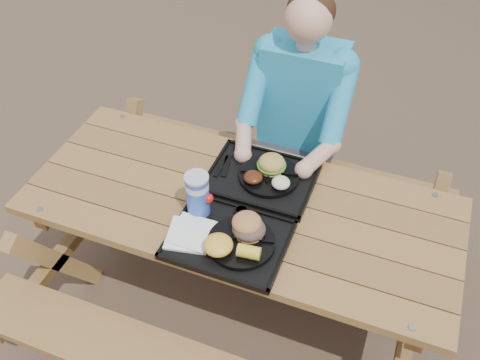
% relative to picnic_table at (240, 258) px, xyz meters
% --- Properties ---
extents(ground, '(60.00, 60.00, 0.00)m').
position_rel_picnic_table_xyz_m(ground, '(0.00, 0.00, -0.38)').
color(ground, '#999999').
rests_on(ground, ground).
extents(picnic_table, '(1.80, 1.49, 0.75)m').
position_rel_picnic_table_xyz_m(picnic_table, '(0.00, 0.00, 0.00)').
color(picnic_table, '#999999').
rests_on(picnic_table, ground).
extents(tray_near, '(0.45, 0.35, 0.02)m').
position_rel_picnic_table_xyz_m(tray_near, '(0.03, -0.21, 0.39)').
color(tray_near, black).
rests_on(tray_near, picnic_table).
extents(tray_far, '(0.45, 0.35, 0.02)m').
position_rel_picnic_table_xyz_m(tray_far, '(0.04, 0.16, 0.39)').
color(tray_far, black).
rests_on(tray_far, picnic_table).
extents(plate_near, '(0.26, 0.26, 0.02)m').
position_rel_picnic_table_xyz_m(plate_near, '(0.09, -0.22, 0.41)').
color(plate_near, black).
rests_on(plate_near, tray_near).
extents(plate_far, '(0.26, 0.26, 0.02)m').
position_rel_picnic_table_xyz_m(plate_far, '(0.07, 0.17, 0.41)').
color(plate_far, black).
rests_on(plate_far, tray_far).
extents(napkin_stack, '(0.20, 0.20, 0.02)m').
position_rel_picnic_table_xyz_m(napkin_stack, '(-0.11, -0.25, 0.40)').
color(napkin_stack, white).
rests_on(napkin_stack, tray_near).
extents(soda_cup, '(0.09, 0.09, 0.18)m').
position_rel_picnic_table_xyz_m(soda_cup, '(-0.13, -0.12, 0.49)').
color(soda_cup, blue).
rests_on(soda_cup, tray_near).
extents(condiment_bbq, '(0.05, 0.05, 0.03)m').
position_rel_picnic_table_xyz_m(condiment_bbq, '(0.04, -0.08, 0.41)').
color(condiment_bbq, black).
rests_on(condiment_bbq, tray_near).
extents(condiment_mustard, '(0.05, 0.05, 0.03)m').
position_rel_picnic_table_xyz_m(condiment_mustard, '(0.09, -0.10, 0.41)').
color(condiment_mustard, yellow).
rests_on(condiment_mustard, tray_near).
extents(sandwich, '(0.12, 0.12, 0.12)m').
position_rel_picnic_table_xyz_m(sandwich, '(0.10, -0.17, 0.48)').
color(sandwich, '#BA7841').
rests_on(sandwich, plate_near).
extents(mac_cheese, '(0.11, 0.11, 0.06)m').
position_rel_picnic_table_xyz_m(mac_cheese, '(0.03, -0.29, 0.44)').
color(mac_cheese, yellow).
rests_on(mac_cheese, plate_near).
extents(corn_cob, '(0.09, 0.09, 0.05)m').
position_rel_picnic_table_xyz_m(corn_cob, '(0.14, -0.28, 0.44)').
color(corn_cob, yellow).
rests_on(corn_cob, plate_near).
extents(cutlery_far, '(0.05, 0.14, 0.01)m').
position_rel_picnic_table_xyz_m(cutlery_far, '(-0.13, 0.17, 0.40)').
color(cutlery_far, black).
rests_on(cutlery_far, tray_far).
extents(burger, '(0.12, 0.12, 0.10)m').
position_rel_picnic_table_xyz_m(burger, '(0.07, 0.20, 0.47)').
color(burger, '#BB9842').
rests_on(burger, plate_far).
extents(baked_beans, '(0.08, 0.08, 0.04)m').
position_rel_picnic_table_xyz_m(baked_beans, '(0.02, 0.10, 0.43)').
color(baked_beans, '#522010').
rests_on(baked_beans, plate_far).
extents(potato_salad, '(0.08, 0.08, 0.04)m').
position_rel_picnic_table_xyz_m(potato_salad, '(0.14, 0.11, 0.44)').
color(potato_salad, '#F2EBCD').
rests_on(potato_salad, plate_far).
extents(diner, '(0.48, 0.84, 1.28)m').
position_rel_picnic_table_xyz_m(diner, '(0.06, 0.66, 0.27)').
color(diner, teal).
rests_on(diner, ground).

